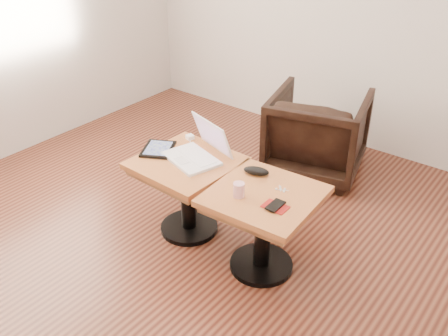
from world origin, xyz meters
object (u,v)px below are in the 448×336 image
Objects in this scene: striped_cup at (239,190)px; armchair at (317,133)px; side_table_right at (264,213)px; side_table_left at (187,179)px; laptop at (198,151)px.

armchair is at bearing 99.53° from striped_cup.
side_table_right is 7.48× the size of striped_cup.
side_table_right is (0.58, -0.01, 0.00)m from side_table_left.
armchair is at bearing 79.56° from side_table_left.
side_table_left and side_table_right have the same top height.
side_table_left is 0.84× the size of armchair.
side_table_right is at bearing 8.11° from laptop.
striped_cup is 0.11× the size of armchair.
laptop reaches higher than striped_cup.
laptop is 1.17m from armchair.
side_table_left is 1.22m from armchair.
side_table_right is 1.24m from armchair.
side_table_right is 1.45× the size of laptop.
striped_cup is (-0.09, -0.11, 0.17)m from side_table_right.
side_table_left is 0.19m from laptop.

